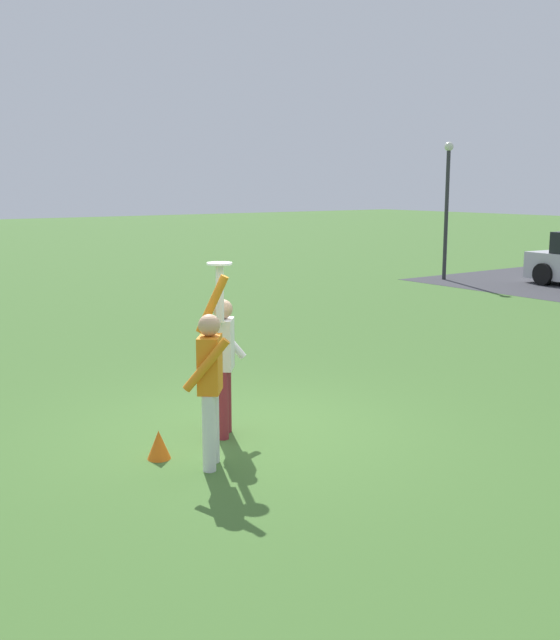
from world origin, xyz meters
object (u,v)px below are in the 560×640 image
(lamppost_by_lot, at_px, (447,197))
(field_cone_orange, at_px, (159,445))
(person_defender, at_px, (210,377))
(frisbee_disc, at_px, (219,264))
(person_catcher, at_px, (224,355))

(lamppost_by_lot, height_order, field_cone_orange, lamppost_by_lot)
(person_defender, relative_size, frisbee_disc, 7.12)
(lamppost_by_lot, distance_m, field_cone_orange, 17.33)
(person_catcher, xyz_separation_m, frisbee_disc, (0.17, -0.14, 1.11))
(person_defender, distance_m, lamppost_by_lot, 17.23)
(person_defender, bearing_deg, field_cone_orange, 73.02)
(frisbee_disc, height_order, lamppost_by_lot, lamppost_by_lot)
(person_defender, distance_m, field_cone_orange, 1.04)
(frisbee_disc, relative_size, lamppost_by_lot, 0.07)
(person_catcher, xyz_separation_m, person_defender, (0.78, -0.65, -0.00))
(person_defender, height_order, field_cone_orange, person_defender)
(frisbee_disc, distance_m, field_cone_orange, 2.11)
(frisbee_disc, distance_m, lamppost_by_lot, 16.40)
(frisbee_disc, height_order, field_cone_orange, frisbee_disc)
(person_defender, height_order, frisbee_disc, frisbee_disc)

